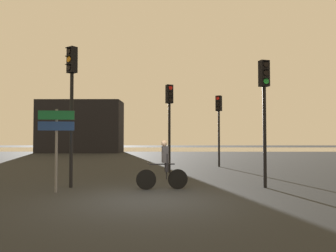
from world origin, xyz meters
The scene contains 9 objects.
ground_plane centered at (0.00, 0.00, 0.00)m, with size 120.00×120.00×0.00m, color black.
water_strip centered at (0.00, 37.91, 0.00)m, with size 80.00×16.00×0.01m, color #9E937F.
distant_building centered at (-9.55, 27.91, 2.91)m, with size 9.15×4.00×5.82m, color black.
traffic_light_far_right centered at (3.43, 10.12, 2.90)m, with size 0.40×0.42×4.16m.
traffic_light_near_left centered at (-2.82, 2.23, 3.35)m, with size 0.41×0.42×4.85m.
traffic_light_near_right centered at (3.84, 2.22, 3.04)m, with size 0.37×0.39×4.37m.
traffic_light_center centered at (0.55, 6.76, 2.97)m, with size 0.39×0.41×4.26m.
direction_sign_post centered at (-2.96, 1.18, 1.79)m, with size 1.09×0.18×2.60m.
cyclist centered at (0.39, 1.82, 0.82)m, with size 1.70×0.47×1.62m.
Camera 1 is at (0.62, -9.01, 1.72)m, focal length 35.00 mm.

